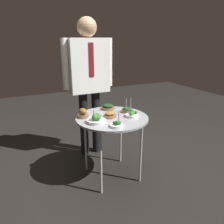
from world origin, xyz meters
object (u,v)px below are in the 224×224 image
(serving_cart, at_px, (112,121))
(bowl_spinach_far_rim, at_px, (108,107))
(bowl_broccoli_mid_right, at_px, (96,119))
(bowl_spinach_mid_left, at_px, (127,110))
(bowl_broccoli_front_right, at_px, (117,125))
(bowl_roast_front_left, at_px, (83,114))
(bowl_roast_back_left, at_px, (110,115))
(waiter_figure, at_px, (88,72))
(bowl_broccoli_front_center, at_px, (132,114))

(serving_cart, bearing_deg, bowl_spinach_far_rim, 73.95)
(bowl_broccoli_mid_right, relative_size, bowl_spinach_mid_left, 1.15)
(bowl_spinach_mid_left, distance_m, bowl_broccoli_front_right, 0.42)
(serving_cart, relative_size, bowl_roast_front_left, 6.09)
(bowl_roast_back_left, relative_size, bowl_broccoli_front_right, 0.98)
(bowl_roast_back_left, bearing_deg, bowl_roast_front_left, 155.85)
(bowl_roast_front_left, height_order, bowl_roast_back_left, bowl_roast_front_left)
(bowl_roast_back_left, distance_m, bowl_spinach_mid_left, 0.23)
(bowl_spinach_far_rim, xyz_separation_m, waiter_figure, (-0.09, 0.33, 0.33))
(bowl_broccoli_front_center, height_order, bowl_roast_back_left, bowl_broccoli_front_center)
(bowl_broccoli_front_right, bearing_deg, bowl_broccoli_front_center, 33.65)
(waiter_figure, bearing_deg, bowl_roast_front_left, -116.84)
(bowl_roast_front_left, bearing_deg, serving_cart, -23.56)
(bowl_spinach_mid_left, xyz_separation_m, bowl_broccoli_front_right, (-0.28, -0.31, -0.00))
(bowl_spinach_far_rim, bearing_deg, bowl_roast_front_left, -158.30)
(bowl_roast_back_left, bearing_deg, bowl_broccoli_mid_right, -155.73)
(bowl_broccoli_mid_right, distance_m, bowl_broccoli_front_right, 0.21)
(serving_cart, bearing_deg, bowl_broccoli_front_center, -23.87)
(bowl_spinach_far_rim, height_order, bowl_roast_back_left, bowl_roast_back_left)
(bowl_broccoli_front_center, height_order, waiter_figure, waiter_figure)
(bowl_broccoli_front_center, distance_m, waiter_figure, 0.75)
(bowl_broccoli_front_center, relative_size, waiter_figure, 0.11)
(serving_cart, xyz_separation_m, bowl_roast_back_left, (-0.02, 0.01, 0.07))
(bowl_spinach_mid_left, bearing_deg, bowl_roast_back_left, -164.83)
(bowl_roast_back_left, bearing_deg, waiter_figure, 90.64)
(bowl_spinach_far_rim, xyz_separation_m, bowl_spinach_mid_left, (0.14, -0.17, -0.00))
(bowl_roast_front_left, xyz_separation_m, bowl_broccoli_mid_right, (0.06, -0.18, -0.01))
(bowl_spinach_mid_left, bearing_deg, bowl_broccoli_mid_right, -160.76)
(waiter_figure, bearing_deg, bowl_spinach_far_rim, -73.97)
(bowl_spinach_far_rim, bearing_deg, waiter_figure, 106.03)
(bowl_roast_front_left, bearing_deg, bowl_spinach_far_rim, 21.70)
(serving_cart, relative_size, waiter_figure, 0.44)
(bowl_roast_back_left, height_order, bowl_broccoli_front_right, bowl_broccoli_front_right)
(bowl_spinach_far_rim, bearing_deg, bowl_broccoli_front_right, -106.26)
(bowl_broccoli_front_center, xyz_separation_m, bowl_roast_back_left, (-0.20, 0.08, 0.00))
(bowl_roast_front_left, height_order, bowl_spinach_mid_left, bowl_spinach_mid_left)
(bowl_spinach_far_rim, relative_size, bowl_roast_back_left, 1.12)
(serving_cart, bearing_deg, bowl_spinach_mid_left, 17.74)
(bowl_roast_front_left, distance_m, bowl_spinach_far_rim, 0.35)
(bowl_spinach_far_rim, distance_m, waiter_figure, 0.47)
(bowl_roast_front_left, height_order, bowl_broccoli_mid_right, bowl_broccoli_mid_right)
(bowl_roast_front_left, height_order, bowl_broccoli_front_right, bowl_broccoli_front_right)
(bowl_broccoli_front_center, bearing_deg, serving_cart, 156.13)
(bowl_broccoli_mid_right, bearing_deg, bowl_spinach_far_rim, 50.32)
(bowl_broccoli_front_center, relative_size, bowl_spinach_mid_left, 1.15)
(serving_cart, height_order, bowl_spinach_mid_left, bowl_spinach_mid_left)
(serving_cart, distance_m, bowl_broccoli_front_right, 0.26)
(bowl_broccoli_front_center, xyz_separation_m, bowl_spinach_mid_left, (0.03, 0.14, -0.00))
(bowl_broccoli_front_center, height_order, bowl_broccoli_mid_right, bowl_broccoli_front_center)
(bowl_broccoli_mid_right, bearing_deg, bowl_spinach_mid_left, 19.24)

